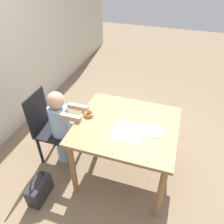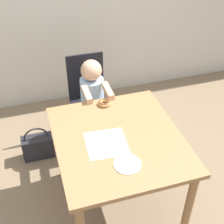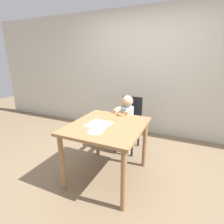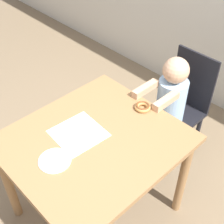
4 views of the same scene
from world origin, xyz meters
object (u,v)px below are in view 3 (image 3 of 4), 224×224
at_px(child_figure, 127,123).
at_px(handbag, 98,138).
at_px(chair, 129,124).
at_px(donut, 120,114).

distance_m(child_figure, handbag, 0.69).
xyz_separation_m(chair, handbag, (-0.57, -0.13, -0.33)).
bearing_deg(child_figure, handbag, 179.02).
relative_size(chair, child_figure, 0.93).
xyz_separation_m(child_figure, handbag, (-0.57, 0.01, -0.39)).
distance_m(chair, child_figure, 0.15).
distance_m(child_figure, donut, 0.44).
distance_m(chair, donut, 0.58).
relative_size(child_figure, handbag, 2.73).
relative_size(chair, donut, 8.63).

